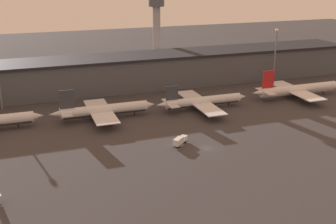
{
  "coord_description": "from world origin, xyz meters",
  "views": [
    {
      "loc": [
        -56.35,
        -119.88,
        58.56
      ],
      "look_at": [
        -5.69,
        23.93,
        6.0
      ],
      "focal_mm": 45.0,
      "sensor_mm": 36.0,
      "label": 1
    }
  ],
  "objects_px": {
    "airplane_3": "(298,90)",
    "control_tower": "(157,27)",
    "service_vehicle_3": "(180,140)",
    "airplane_1": "(104,110)",
    "airplane_2": "(202,101)"
  },
  "relations": [
    {
      "from": "airplane_3",
      "to": "control_tower",
      "type": "distance_m",
      "value": 90.43
    },
    {
      "from": "airplane_3",
      "to": "service_vehicle_3",
      "type": "xyz_separation_m",
      "value": [
        -73.13,
        -34.62,
        -2.07
      ]
    },
    {
      "from": "control_tower",
      "to": "airplane_3",
      "type": "bearing_deg",
      "value": -58.39
    },
    {
      "from": "airplane_1",
      "to": "airplane_2",
      "type": "height_order",
      "value": "airplane_1"
    },
    {
      "from": "airplane_2",
      "to": "airplane_3",
      "type": "distance_m",
      "value": 49.83
    },
    {
      "from": "airplane_1",
      "to": "service_vehicle_3",
      "type": "xyz_separation_m",
      "value": [
        19.59,
        -35.38,
        -1.99
      ]
    },
    {
      "from": "airplane_1",
      "to": "airplane_2",
      "type": "bearing_deg",
      "value": -2.31
    },
    {
      "from": "airplane_2",
      "to": "airplane_3",
      "type": "height_order",
      "value": "airplane_3"
    },
    {
      "from": "service_vehicle_3",
      "to": "airplane_1",
      "type": "bearing_deg",
      "value": 77.03
    },
    {
      "from": "airplane_2",
      "to": "service_vehicle_3",
      "type": "distance_m",
      "value": 40.92
    },
    {
      "from": "control_tower",
      "to": "airplane_2",
      "type": "bearing_deg",
      "value": -92.89
    },
    {
      "from": "service_vehicle_3",
      "to": "control_tower",
      "type": "bearing_deg",
      "value": 34.11
    },
    {
      "from": "airplane_3",
      "to": "service_vehicle_3",
      "type": "bearing_deg",
      "value": -154.57
    },
    {
      "from": "airplane_1",
      "to": "airplane_2",
      "type": "xyz_separation_m",
      "value": [
        42.91,
        -1.8,
        -0.27
      ]
    },
    {
      "from": "airplane_3",
      "to": "control_tower",
      "type": "relative_size",
      "value": 1.12
    }
  ]
}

